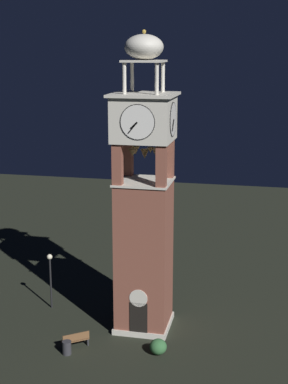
% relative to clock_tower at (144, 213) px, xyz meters
% --- Properties ---
extents(ground, '(80.00, 80.00, 0.00)m').
position_rel_clock_tower_xyz_m(ground, '(0.00, 0.00, -7.42)').
color(ground, black).
extents(clock_tower, '(3.70, 3.70, 18.01)m').
position_rel_clock_tower_xyz_m(clock_tower, '(0.00, 0.00, 0.00)').
color(clock_tower, brown).
rests_on(clock_tower, ground).
extents(park_bench, '(1.55, 1.31, 0.95)m').
position_rel_clock_tower_xyz_m(park_bench, '(-3.32, -3.52, -6.93)').
color(park_bench, brown).
rests_on(park_bench, ground).
extents(lamp_post, '(0.36, 0.36, 3.81)m').
position_rel_clock_tower_xyz_m(lamp_post, '(-6.64, 1.22, -4.77)').
color(lamp_post, black).
rests_on(lamp_post, ground).
extents(trash_bin, '(0.52, 0.52, 0.80)m').
position_rel_clock_tower_xyz_m(trash_bin, '(-3.56, -4.35, -7.02)').
color(trash_bin, '#2D2D33').
rests_on(trash_bin, ground).
extents(shrub_near_entry, '(0.99, 0.99, 0.90)m').
position_rel_clock_tower_xyz_m(shrub_near_entry, '(1.53, -3.21, -6.97)').
color(shrub_near_entry, '#336638').
rests_on(shrub_near_entry, ground).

